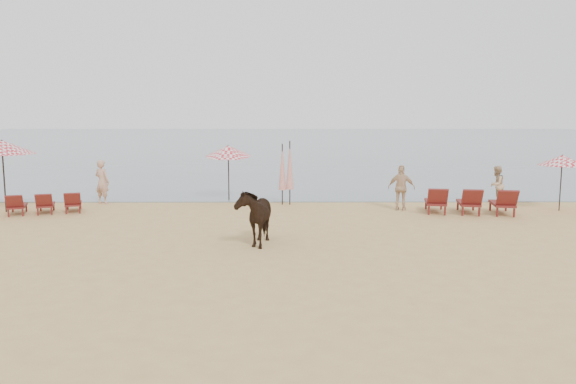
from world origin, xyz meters
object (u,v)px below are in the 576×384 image
at_px(umbrella_closed_right, 290,166).
at_px(umbrella_open_left_b, 228,151).
at_px(cow, 254,215).
at_px(beachgoer_left, 102,182).
at_px(umbrella_closed_left, 282,167).
at_px(beachgoer_right_b, 401,188).
at_px(lounger_cluster_left, 45,204).
at_px(beachgoer_right_a, 496,185).
at_px(umbrella_open_right, 562,160).
at_px(lounger_cluster_right, 469,201).
at_px(umbrella_open_left_a, 2,147).

bearing_deg(umbrella_closed_right, umbrella_open_left_b, 154.84).
relative_size(umbrella_closed_right, cow, 1.35).
bearing_deg(beachgoer_left, umbrella_closed_left, -157.81).
bearing_deg(umbrella_closed_right, beachgoer_right_b, -18.32).
distance_m(lounger_cluster_left, beachgoer_left, 2.74).
distance_m(lounger_cluster_left, umbrella_open_left_b, 7.28).
height_order(umbrella_closed_left, beachgoer_right_a, umbrella_closed_left).
bearing_deg(beachgoer_right_a, umbrella_open_left_b, -49.19).
xyz_separation_m(umbrella_open_right, umbrella_closed_left, (-10.31, 1.52, -0.39)).
bearing_deg(cow, lounger_cluster_right, 36.24).
distance_m(umbrella_open_left_a, umbrella_closed_left, 10.30).
bearing_deg(cow, umbrella_open_left_b, 104.55).
height_order(lounger_cluster_right, beachgoer_right_a, beachgoer_right_a).
xyz_separation_m(umbrella_open_left_a, beachgoer_right_b, (14.56, 0.34, -1.53)).
height_order(lounger_cluster_left, umbrella_open_right, umbrella_open_right).
height_order(lounger_cluster_right, umbrella_open_left_b, umbrella_open_left_b).
height_order(umbrella_open_left_b, beachgoer_right_a, umbrella_open_left_b).
xyz_separation_m(lounger_cluster_right, umbrella_closed_left, (-6.71, 2.26, 1.02)).
bearing_deg(lounger_cluster_left, lounger_cluster_right, -18.94).
distance_m(umbrella_open_left_b, umbrella_open_right, 12.84).
height_order(umbrella_open_right, beachgoer_right_a, umbrella_open_right).
distance_m(lounger_cluster_right, umbrella_closed_left, 7.15).
bearing_deg(lounger_cluster_left, umbrella_closed_left, -4.48).
bearing_deg(beachgoer_right_b, beachgoer_right_a, -142.65).
distance_m(cow, beachgoer_right_b, 7.59).
relative_size(umbrella_open_left_a, beachgoer_right_b, 1.57).
relative_size(lounger_cluster_right, umbrella_open_left_a, 1.24).
xyz_separation_m(lounger_cluster_right, umbrella_open_left_a, (-16.83, 0.54, 1.91)).
xyz_separation_m(umbrella_open_left_b, beachgoer_right_b, (6.68, -2.56, -1.22)).
xyz_separation_m(cow, beachgoer_right_b, (5.17, 5.56, 0.05)).
height_order(umbrella_open_right, umbrella_closed_right, umbrella_closed_right).
bearing_deg(cow, lounger_cluster_left, 152.13).
xyz_separation_m(umbrella_closed_right, beachgoer_right_b, (4.14, -1.37, -0.71)).
distance_m(lounger_cluster_right, umbrella_open_left_b, 9.72).
bearing_deg(cow, beachgoer_right_b, 51.11).
distance_m(cow, beachgoer_left, 9.69).
height_order(umbrella_open_left_b, cow, umbrella_open_left_b).
bearing_deg(lounger_cluster_right, umbrella_closed_left, 171.17).
bearing_deg(beachgoer_right_a, lounger_cluster_left, -36.43).
height_order(lounger_cluster_left, lounger_cluster_right, lounger_cluster_right).
bearing_deg(umbrella_closed_left, umbrella_open_left_b, 152.26).
height_order(umbrella_open_left_a, beachgoer_right_a, umbrella_open_left_a).
height_order(umbrella_closed_left, cow, umbrella_closed_left).
relative_size(lounger_cluster_left, beachgoer_left, 1.56).
bearing_deg(umbrella_closed_right, beachgoer_left, 177.94).
bearing_deg(umbrella_closed_left, umbrella_open_right, -8.38).
distance_m(lounger_cluster_left, beachgoer_right_b, 12.98).
relative_size(umbrella_closed_left, beachgoer_left, 1.36).
bearing_deg(umbrella_open_left_b, umbrella_open_right, -35.82).
bearing_deg(umbrella_open_right, umbrella_open_left_a, -172.38).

